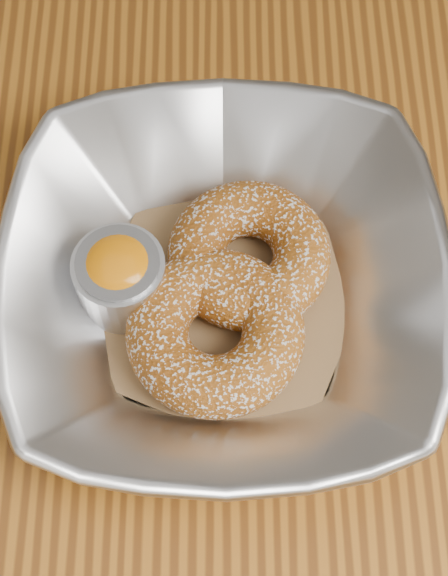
{
  "coord_description": "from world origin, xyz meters",
  "views": [
    {
      "loc": [
        0.1,
        -0.27,
        1.22
      ],
      "look_at": [
        0.1,
        -0.07,
        0.78
      ],
      "focal_mm": 55.0,
      "sensor_mm": 36.0,
      "label": 1
    }
  ],
  "objects_px": {
    "serving_bowl": "(224,288)",
    "ramekin": "(121,277)",
    "donut_front": "(215,332)",
    "donut_back": "(249,255)",
    "table": "(86,282)"
  },
  "relations": [
    {
      "from": "serving_bowl",
      "to": "ramekin",
      "type": "height_order",
      "value": "serving_bowl"
    },
    {
      "from": "donut_front",
      "to": "ramekin",
      "type": "xyz_separation_m",
      "value": [
        -0.05,
        0.03,
        0.0
      ]
    },
    {
      "from": "ramekin",
      "to": "donut_back",
      "type": "bearing_deg",
      "value": 12.67
    },
    {
      "from": "serving_bowl",
      "to": "ramekin",
      "type": "bearing_deg",
      "value": 173.63
    },
    {
      "from": "ramekin",
      "to": "table",
      "type": "bearing_deg",
      "value": 125.05
    },
    {
      "from": "table",
      "to": "ramekin",
      "type": "height_order",
      "value": "ramekin"
    },
    {
      "from": "donut_front",
      "to": "serving_bowl",
      "type": "bearing_deg",
      "value": 78.91
    },
    {
      "from": "table",
      "to": "donut_front",
      "type": "distance_m",
      "value": 0.18
    },
    {
      "from": "table",
      "to": "serving_bowl",
      "type": "height_order",
      "value": "serving_bowl"
    },
    {
      "from": "donut_back",
      "to": "ramekin",
      "type": "height_order",
      "value": "ramekin"
    },
    {
      "from": "table",
      "to": "donut_back",
      "type": "bearing_deg",
      "value": -20.88
    },
    {
      "from": "serving_bowl",
      "to": "donut_back",
      "type": "bearing_deg",
      "value": 57.51
    },
    {
      "from": "table",
      "to": "donut_front",
      "type": "height_order",
      "value": "donut_front"
    },
    {
      "from": "donut_front",
      "to": "ramekin",
      "type": "height_order",
      "value": "ramekin"
    },
    {
      "from": "donut_back",
      "to": "ramekin",
      "type": "relative_size",
      "value": 1.81
    }
  ]
}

